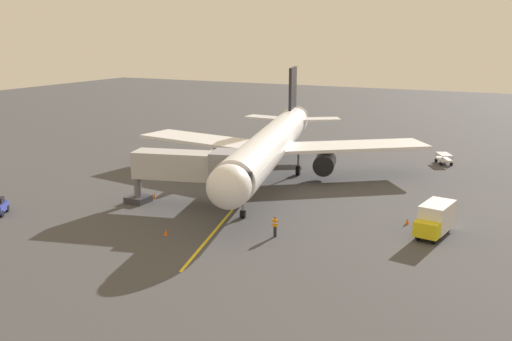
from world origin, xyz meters
The scene contains 12 objects.
ground_plane centered at (0.00, 0.00, 0.00)m, with size 220.00×220.00×0.00m, color #424244.
apron_lead_in_line centered at (-1.89, 7.68, 0.01)m, with size 0.24×40.00×0.01m, color yellow.
airplane centered at (-1.82, 1.41, 4.00)m, with size 33.73×39.82×11.50m.
jet_bridge centered at (0.59, 13.66, 3.76)m, with size 11.47×5.38×5.40m.
ground_crew_marshaller centered at (-9.77, 17.88, 0.89)m, with size 0.44×0.33×1.71m.
tug_near_nose centered at (9.83, -6.60, 0.70)m, with size 2.00×2.58×1.50m.
baggage_cart_portside centered at (-17.81, -15.29, 0.66)m, with size 2.43×2.95×1.27m.
box_truck_starboard_side centered at (-21.15, 11.89, 1.39)m, with size 2.66×4.85×2.62m.
safety_cone_nose_left centered at (-18.63, 10.08, 0.28)m, with size 0.32×0.32×0.55m, color #F2590F.
safety_cone_nose_right centered at (-21.31, 11.44, 0.28)m, with size 0.32×0.32×0.55m, color #F2590F.
safety_cone_wing_port centered at (5.46, 13.25, 0.28)m, with size 0.32×0.32×0.55m, color #F2590F.
safety_cone_wing_starboard centered at (-1.75, 21.54, 0.28)m, with size 0.32×0.32×0.55m, color #F2590F.
Camera 1 is at (-27.52, 57.07, 15.92)m, focal length 39.83 mm.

